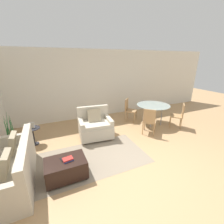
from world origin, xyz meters
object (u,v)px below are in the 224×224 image
object	(u,v)px
ottoman	(66,168)
dining_table	(153,107)
book_stack	(68,159)
dining_chair_near_left	(149,120)
picture_frame	(32,125)
dining_chair_near_right	(179,114)
tv_remote_primary	(62,160)
dining_chair_far_left	(129,108)
side_table	(33,133)
couch	(11,170)
potted_plant	(13,140)
armchair	(95,126)

from	to	relation	value
ottoman	dining_table	xyz separation A→B (m)	(3.42, 1.53, 0.46)
book_stack	dining_chair_near_left	distance (m)	2.86
picture_frame	ottoman	bearing A→B (deg)	-68.96
ottoman	dining_chair_near_left	distance (m)	2.92
dining_chair_near_right	dining_table	bearing A→B (deg)	135.00
tv_remote_primary	dining_chair_far_left	world-z (taller)	dining_chair_far_left
ottoman	dining_chair_near_right	xyz separation A→B (m)	(4.08, 0.87, 0.29)
dining_chair_far_left	book_stack	bearing A→B (deg)	-141.01
book_stack	side_table	bearing A→B (deg)	112.29
couch	dining_chair_near_left	size ratio (longest dim) A/B	2.04
ottoman	potted_plant	xyz separation A→B (m)	(-1.20, 1.78, -0.01)
book_stack	potted_plant	bearing A→B (deg)	124.83
tv_remote_primary	dining_chair_near_left	world-z (taller)	dining_chair_near_left
tv_remote_primary	picture_frame	xyz separation A→B (m)	(-0.60, 1.68, 0.18)
book_stack	dining_chair_far_left	distance (m)	3.50
couch	side_table	size ratio (longest dim) A/B	3.53
armchair	side_table	distance (m)	1.80
dining_chair_far_left	ottoman	bearing A→B (deg)	-141.79
dining_table	dining_chair_far_left	bearing A→B (deg)	135.00
ottoman	dining_chair_near_left	size ratio (longest dim) A/B	0.91
potted_plant	picture_frame	world-z (taller)	potted_plant
dining_chair_near_left	side_table	bearing A→B (deg)	166.02
armchair	potted_plant	size ratio (longest dim) A/B	1.00
ottoman	dining_chair_near_left	world-z (taller)	dining_chair_near_left
potted_plant	picture_frame	size ratio (longest dim) A/B	6.22
dining_table	dining_chair_near_right	size ratio (longest dim) A/B	1.35
armchair	dining_chair_near_right	distance (m)	3.03
potted_plant	armchair	bearing A→B (deg)	-8.50
ottoman	potted_plant	bearing A→B (deg)	124.00
couch	tv_remote_primary	world-z (taller)	couch
tv_remote_primary	potted_plant	distance (m)	2.09
couch	dining_table	world-z (taller)	couch
armchair	side_table	xyz separation A→B (m)	(-1.77, 0.29, -0.00)
dining_chair_near_left	ottoman	bearing A→B (deg)	-162.54
dining_chair_near_left	picture_frame	bearing A→B (deg)	166.02
side_table	dining_chair_near_right	distance (m)	4.82
book_stack	dining_chair_near_right	size ratio (longest dim) A/B	0.25
armchair	dining_chair_near_right	size ratio (longest dim) A/B	1.19
ottoman	tv_remote_primary	world-z (taller)	tv_remote_primary
book_stack	picture_frame	world-z (taller)	picture_frame
book_stack	dining_chair_far_left	world-z (taller)	dining_chair_far_left
dining_chair_near_left	dining_table	bearing A→B (deg)	45.00
couch	dining_chair_near_left	bearing A→B (deg)	8.84
couch	dining_table	bearing A→B (deg)	15.66
potted_plant	dining_table	xyz separation A→B (m)	(4.63, -0.26, 0.47)
tv_remote_primary	dining_table	bearing A→B (deg)	23.03
picture_frame	dining_table	distance (m)	4.09
side_table	picture_frame	world-z (taller)	picture_frame
couch	ottoman	size ratio (longest dim) A/B	2.24
couch	side_table	world-z (taller)	couch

